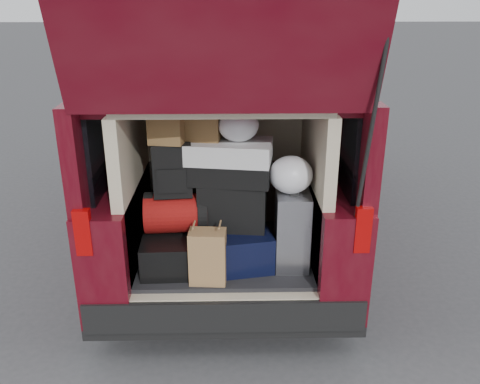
{
  "coord_description": "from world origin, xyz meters",
  "views": [
    {
      "loc": [
        0.04,
        -3.14,
        2.4
      ],
      "look_at": [
        0.11,
        0.2,
        1.06
      ],
      "focal_mm": 38.0,
      "sensor_mm": 36.0,
      "label": 1
    }
  ],
  "objects_px": {
    "black_hardshell": "(175,247)",
    "twotone_duffel": "(224,161)",
    "black_soft_case": "(233,204)",
    "kraft_bag": "(208,257)",
    "silver_roller": "(292,228)",
    "backpack": "(172,169)",
    "navy_hardshell": "(231,242)",
    "red_duffel": "(176,213)"
  },
  "relations": [
    {
      "from": "backpack",
      "to": "black_hardshell",
      "type": "bearing_deg",
      "value": -147.86
    },
    {
      "from": "black_soft_case",
      "to": "twotone_duffel",
      "type": "xyz_separation_m",
      "value": [
        -0.06,
        0.03,
        0.31
      ]
    },
    {
      "from": "kraft_bag",
      "to": "backpack",
      "type": "relative_size",
      "value": 1.0
    },
    {
      "from": "black_hardshell",
      "to": "black_soft_case",
      "type": "height_order",
      "value": "black_soft_case"
    },
    {
      "from": "twotone_duffel",
      "to": "silver_roller",
      "type": "bearing_deg",
      "value": -2.29
    },
    {
      "from": "silver_roller",
      "to": "twotone_duffel",
      "type": "bearing_deg",
      "value": 171.1
    },
    {
      "from": "navy_hardshell",
      "to": "red_duffel",
      "type": "bearing_deg",
      "value": 172.81
    },
    {
      "from": "black_soft_case",
      "to": "twotone_duffel",
      "type": "distance_m",
      "value": 0.32
    },
    {
      "from": "black_soft_case",
      "to": "backpack",
      "type": "height_order",
      "value": "backpack"
    },
    {
      "from": "silver_roller",
      "to": "backpack",
      "type": "height_order",
      "value": "backpack"
    },
    {
      "from": "black_hardshell",
      "to": "kraft_bag",
      "type": "xyz_separation_m",
      "value": [
        0.25,
        -0.28,
        0.07
      ]
    },
    {
      "from": "black_hardshell",
      "to": "kraft_bag",
      "type": "relative_size",
      "value": 1.58
    },
    {
      "from": "backpack",
      "to": "navy_hardshell",
      "type": "bearing_deg",
      "value": -0.37
    },
    {
      "from": "kraft_bag",
      "to": "twotone_duffel",
      "type": "height_order",
      "value": "twotone_duffel"
    },
    {
      "from": "backpack",
      "to": "twotone_duffel",
      "type": "height_order",
      "value": "backpack"
    },
    {
      "from": "silver_roller",
      "to": "kraft_bag",
      "type": "bearing_deg",
      "value": -155.27
    },
    {
      "from": "kraft_bag",
      "to": "black_soft_case",
      "type": "bearing_deg",
      "value": 65.1
    },
    {
      "from": "black_soft_case",
      "to": "backpack",
      "type": "distance_m",
      "value": 0.5
    },
    {
      "from": "black_hardshell",
      "to": "backpack",
      "type": "relative_size",
      "value": 1.58
    },
    {
      "from": "red_duffel",
      "to": "twotone_duffel",
      "type": "bearing_deg",
      "value": 2.71
    },
    {
      "from": "black_hardshell",
      "to": "black_soft_case",
      "type": "relative_size",
      "value": 1.28
    },
    {
      "from": "red_duffel",
      "to": "twotone_duffel",
      "type": "distance_m",
      "value": 0.51
    },
    {
      "from": "black_hardshell",
      "to": "twotone_duffel",
      "type": "xyz_separation_m",
      "value": [
        0.37,
        0.06,
        0.63
      ]
    },
    {
      "from": "kraft_bag",
      "to": "black_soft_case",
      "type": "distance_m",
      "value": 0.43
    },
    {
      "from": "red_duffel",
      "to": "black_soft_case",
      "type": "relative_size",
      "value": 0.94
    },
    {
      "from": "kraft_bag",
      "to": "twotone_duffel",
      "type": "xyz_separation_m",
      "value": [
        0.11,
        0.34,
        0.56
      ]
    },
    {
      "from": "navy_hardshell",
      "to": "silver_roller",
      "type": "height_order",
      "value": "silver_roller"
    },
    {
      "from": "twotone_duffel",
      "to": "black_soft_case",
      "type": "bearing_deg",
      "value": -18.52
    },
    {
      "from": "black_hardshell",
      "to": "twotone_duffel",
      "type": "distance_m",
      "value": 0.73
    },
    {
      "from": "black_hardshell",
      "to": "backpack",
      "type": "distance_m",
      "value": 0.59
    },
    {
      "from": "silver_roller",
      "to": "kraft_bag",
      "type": "relative_size",
      "value": 1.48
    },
    {
      "from": "black_hardshell",
      "to": "twotone_duffel",
      "type": "bearing_deg",
      "value": 8.01
    },
    {
      "from": "black_hardshell",
      "to": "kraft_bag",
      "type": "bearing_deg",
      "value": -49.27
    },
    {
      "from": "backpack",
      "to": "twotone_duffel",
      "type": "bearing_deg",
      "value": 3.14
    },
    {
      "from": "silver_roller",
      "to": "navy_hardshell",
      "type": "bearing_deg",
      "value": 172.23
    },
    {
      "from": "twotone_duffel",
      "to": "black_hardshell",
      "type": "bearing_deg",
      "value": -161.42
    },
    {
      "from": "kraft_bag",
      "to": "red_duffel",
      "type": "height_order",
      "value": "red_duffel"
    },
    {
      "from": "twotone_duffel",
      "to": "red_duffel",
      "type": "bearing_deg",
      "value": -164.83
    },
    {
      "from": "silver_roller",
      "to": "black_soft_case",
      "type": "height_order",
      "value": "black_soft_case"
    },
    {
      "from": "twotone_duffel",
      "to": "navy_hardshell",
      "type": "bearing_deg",
      "value": -12.2
    },
    {
      "from": "kraft_bag",
      "to": "twotone_duffel",
      "type": "bearing_deg",
      "value": 75.46
    },
    {
      "from": "silver_roller",
      "to": "twotone_duffel",
      "type": "distance_m",
      "value": 0.68
    }
  ]
}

